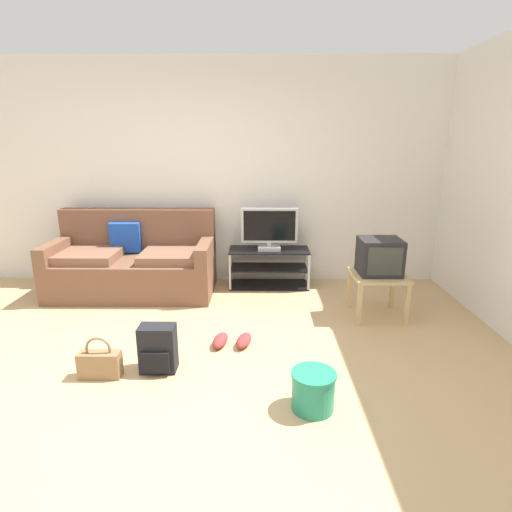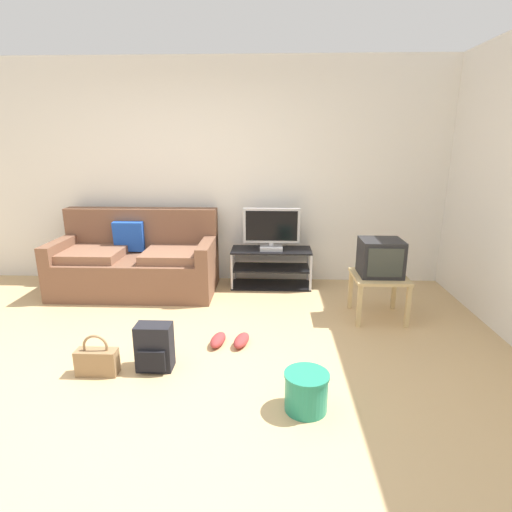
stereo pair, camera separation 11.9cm
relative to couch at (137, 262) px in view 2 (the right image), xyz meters
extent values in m
cube|color=tan|center=(0.72, -1.93, -0.36)|extent=(9.00, 9.80, 0.02)
cube|color=silver|center=(0.72, 0.52, 1.00)|extent=(9.00, 0.10, 2.70)
cube|color=brown|center=(0.00, -0.06, -0.13)|extent=(1.86, 0.88, 0.43)
cube|color=brown|center=(0.00, 0.28, 0.34)|extent=(1.86, 0.20, 0.52)
cube|color=brown|center=(-0.86, -0.06, 0.19)|extent=(0.14, 0.88, 0.21)
cube|color=brown|center=(0.86, -0.06, 0.19)|extent=(0.14, 0.88, 0.21)
cube|color=brown|center=(-0.51, -0.12, 0.13)|extent=(0.74, 0.61, 0.10)
cube|color=brown|center=(0.51, -0.12, 0.13)|extent=(0.74, 0.61, 0.10)
cube|color=blue|center=(-0.12, 0.16, 0.28)|extent=(0.36, 0.15, 0.37)
cube|color=black|center=(1.60, 0.21, 0.11)|extent=(0.97, 0.41, 0.02)
cube|color=black|center=(1.60, 0.21, -0.11)|extent=(0.93, 0.39, 0.02)
cube|color=black|center=(1.60, 0.21, -0.34)|extent=(0.97, 0.41, 0.02)
cylinder|color=#B7B7BC|center=(1.13, 0.02, -0.11)|extent=(0.03, 0.03, 0.47)
cylinder|color=#B7B7BC|center=(2.07, 0.02, -0.11)|extent=(0.03, 0.03, 0.47)
cylinder|color=#B7B7BC|center=(1.13, 0.40, -0.11)|extent=(0.03, 0.03, 0.47)
cylinder|color=#B7B7BC|center=(2.07, 0.40, -0.11)|extent=(0.03, 0.03, 0.47)
cube|color=#B2B2B7|center=(1.60, 0.19, 0.15)|extent=(0.27, 0.22, 0.05)
cube|color=#B2B2B7|center=(1.60, 0.19, 0.19)|extent=(0.05, 0.04, 0.04)
cube|color=#B2B2B7|center=(1.60, 0.19, 0.42)|extent=(0.68, 0.04, 0.42)
cube|color=black|center=(1.60, 0.17, 0.42)|extent=(0.62, 0.01, 0.36)
cube|color=tan|center=(2.68, -0.69, 0.09)|extent=(0.52, 0.52, 0.03)
cube|color=tan|center=(2.45, -0.93, -0.14)|extent=(0.04, 0.04, 0.42)
cube|color=tan|center=(2.91, -0.93, -0.14)|extent=(0.04, 0.04, 0.42)
cube|color=tan|center=(2.45, -0.46, -0.14)|extent=(0.04, 0.04, 0.42)
cube|color=tan|center=(2.91, -0.46, -0.14)|extent=(0.04, 0.04, 0.42)
cube|color=#232326|center=(2.68, -0.67, 0.28)|extent=(0.40, 0.36, 0.36)
cube|color=#333833|center=(2.68, -0.86, 0.28)|extent=(0.33, 0.01, 0.28)
cube|color=black|center=(0.70, -1.75, -0.16)|extent=(0.28, 0.17, 0.38)
cube|color=black|center=(0.70, -1.85, -0.23)|extent=(0.21, 0.04, 0.17)
cylinder|color=black|center=(0.62, -1.65, -0.14)|extent=(0.04, 0.04, 0.30)
cylinder|color=black|center=(0.77, -1.65, -0.14)|extent=(0.04, 0.04, 0.30)
cube|color=olive|center=(0.27, -1.86, -0.25)|extent=(0.31, 0.12, 0.20)
torus|color=olive|center=(0.27, -1.86, -0.11)|extent=(0.20, 0.02, 0.20)
cylinder|color=#238466|center=(1.84, -2.22, -0.21)|extent=(0.28, 0.28, 0.27)
cylinder|color=#238466|center=(1.84, -2.22, -0.09)|extent=(0.30, 0.30, 0.02)
ellipsoid|color=#993333|center=(1.14, -1.35, -0.30)|extent=(0.16, 0.28, 0.09)
ellipsoid|color=#993333|center=(1.35, -1.35, -0.30)|extent=(0.18, 0.29, 0.09)
camera|label=1|loc=(1.49, -4.60, 1.39)|focal=28.62mm
camera|label=2|loc=(1.60, -4.60, 1.39)|focal=28.62mm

